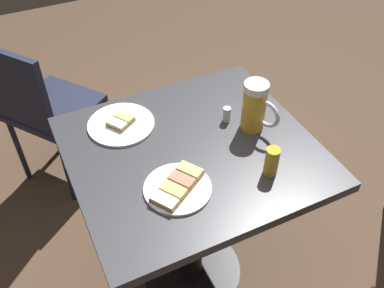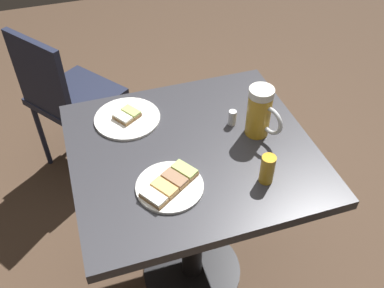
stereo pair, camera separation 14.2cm
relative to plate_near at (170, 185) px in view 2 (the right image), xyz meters
name	(u,v)px [view 2 (the right image)]	position (x,y,z in m)	size (l,w,h in m)	color
ground_plane	(192,270)	(-0.12, -0.14, -0.79)	(6.00, 6.00, 0.00)	#4C3828
cafe_table	(192,181)	(-0.12, -0.14, -0.17)	(0.81, 0.74, 0.78)	black
plate_near	(170,185)	(0.00, 0.00, 0.00)	(0.21, 0.21, 0.03)	white
plate_far	(127,118)	(0.06, -0.36, 0.00)	(0.24, 0.24, 0.03)	white
beer_mug	(260,112)	(-0.36, -0.15, 0.08)	(0.09, 0.14, 0.18)	gold
beer_glass_small	(267,169)	(-0.29, 0.06, 0.04)	(0.04, 0.04, 0.10)	gold
salt_shaker	(232,118)	(-0.29, -0.22, 0.02)	(0.03, 0.03, 0.06)	silver
cafe_chair	(65,95)	(0.27, -0.98, -0.29)	(0.53, 0.53, 0.85)	#1E2338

